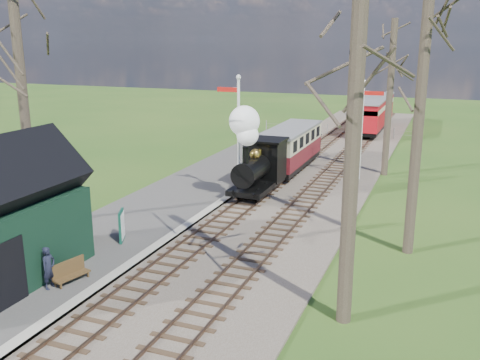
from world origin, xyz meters
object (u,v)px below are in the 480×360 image
object	(u,v)px
locomotive	(257,157)
coach	(290,146)
semaphore_near	(237,129)
red_carriage_a	(369,117)
red_carriage_b	(377,109)
bench	(70,272)
sign_board	(122,226)
semaphore_far	(363,123)
person	(49,268)

from	to	relation	value
locomotive	coach	size ratio (longest dim) A/B	0.62
semaphore_near	red_carriage_a	world-z (taller)	semaphore_near
coach	red_carriage_b	bearing A→B (deg)	82.47
coach	red_carriage_b	size ratio (longest dim) A/B	1.32
locomotive	bench	distance (m)	12.11
semaphore_near	sign_board	size ratio (longest dim) A/B	5.04
red_carriage_a	red_carriage_b	bearing A→B (deg)	90.00
sign_board	bench	distance (m)	3.76
locomotive	coach	bearing A→B (deg)	89.89
locomotive	red_carriage_a	size ratio (longest dim) A/B	0.83
red_carriage_b	bench	bearing A→B (deg)	-97.32
semaphore_far	coach	distance (m)	4.79
sign_board	bench	xyz separation A→B (m)	(0.47, -3.72, -0.28)
locomotive	bench	size ratio (longest dim) A/B	3.58
coach	person	xyz separation A→B (m)	(-2.49, -18.50, -0.68)
semaphore_near	coach	size ratio (longest dim) A/B	0.83
person	semaphore_far	bearing A→B (deg)	-19.39
sign_board	person	xyz separation A→B (m)	(0.19, -4.36, 0.07)
semaphore_far	bench	distance (m)	18.53
semaphore_near	coach	world-z (taller)	semaphore_near
red_carriage_b	semaphore_far	bearing A→B (deg)	-85.04
semaphore_far	locomotive	xyz separation A→B (m)	(-4.39, -5.29, -1.21)
red_carriage_a	sign_board	xyz separation A→B (m)	(-5.29, -28.30, -0.82)
locomotive	red_carriage_a	bearing A→B (deg)	82.64
semaphore_near	bench	size ratio (longest dim) A/B	4.78
bench	coach	bearing A→B (deg)	82.92
semaphore_far	person	xyz separation A→B (m)	(-6.87, -17.72, -2.46)
coach	red_carriage_a	world-z (taller)	red_carriage_a
semaphore_far	red_carriage_b	bearing A→B (deg)	94.96
locomotive	person	xyz separation A→B (m)	(-2.48, -12.43, -1.26)
semaphore_far	red_carriage_b	xyz separation A→B (m)	(-1.77, 20.43, -1.71)
red_carriage_b	red_carriage_a	bearing A→B (deg)	-90.00
coach	red_carriage_a	bearing A→B (deg)	79.59
semaphore_near	red_carriage_b	distance (m)	26.72
semaphore_near	locomotive	bearing A→B (deg)	43.18
red_carriage_b	person	bearing A→B (deg)	-97.60
semaphore_near	semaphore_far	distance (m)	7.91
locomotive	coach	distance (m)	6.09
red_carriage_a	person	distance (m)	33.06
semaphore_near	red_carriage_a	xyz separation A→B (m)	(3.37, 20.93, -1.99)
bench	sign_board	bearing A→B (deg)	97.16
red_carriage_a	person	size ratio (longest dim) A/B	4.10
locomotive	person	world-z (taller)	locomotive
semaphore_far	red_carriage_b	world-z (taller)	semaphore_far
person	locomotive	bearing A→B (deg)	-9.50
coach	sign_board	distance (m)	14.42
semaphore_far	sign_board	size ratio (longest dim) A/B	4.63
locomotive	person	size ratio (longest dim) A/B	3.39
locomotive	bench	bearing A→B (deg)	-100.59
locomotive	red_carriage_a	world-z (taller)	locomotive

